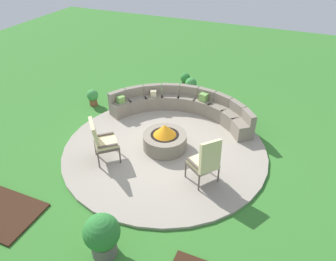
{
  "coord_description": "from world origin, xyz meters",
  "views": [
    {
      "loc": [
        2.6,
        -5.93,
        4.86
      ],
      "look_at": [
        0.0,
        0.2,
        0.45
      ],
      "focal_mm": 34.31,
      "sensor_mm": 36.0,
      "label": 1
    }
  ],
  "objects_px": {
    "fire_pit": "(165,139)",
    "lounge_chair_front_left": "(102,140)",
    "lounge_chair_front_right": "(206,161)",
    "potted_plant_3": "(102,235)",
    "curved_stone_bench": "(184,106)",
    "potted_plant_2": "(185,80)",
    "potted_plant_0": "(93,97)",
    "potted_plant_1": "(191,86)"
  },
  "relations": [
    {
      "from": "fire_pit",
      "to": "potted_plant_2",
      "type": "bearing_deg",
      "value": 102.2
    },
    {
      "from": "lounge_chair_front_right",
      "to": "potted_plant_0",
      "type": "bearing_deg",
      "value": 99.81
    },
    {
      "from": "fire_pit",
      "to": "curved_stone_bench",
      "type": "bearing_deg",
      "value": 94.81
    },
    {
      "from": "curved_stone_bench",
      "to": "lounge_chair_front_right",
      "type": "distance_m",
      "value": 2.89
    },
    {
      "from": "potted_plant_0",
      "to": "potted_plant_1",
      "type": "bearing_deg",
      "value": 35.63
    },
    {
      "from": "fire_pit",
      "to": "potted_plant_1",
      "type": "height_order",
      "value": "fire_pit"
    },
    {
      "from": "potted_plant_0",
      "to": "potted_plant_2",
      "type": "distance_m",
      "value": 3.11
    },
    {
      "from": "potted_plant_0",
      "to": "potted_plant_3",
      "type": "xyz_separation_m",
      "value": [
        3.2,
        -4.41,
        0.19
      ]
    },
    {
      "from": "lounge_chair_front_left",
      "to": "potted_plant_1",
      "type": "bearing_deg",
      "value": 127.78
    },
    {
      "from": "curved_stone_bench",
      "to": "potted_plant_3",
      "type": "bearing_deg",
      "value": -85.54
    },
    {
      "from": "lounge_chair_front_left",
      "to": "curved_stone_bench",
      "type": "bearing_deg",
      "value": 117.49
    },
    {
      "from": "lounge_chair_front_left",
      "to": "lounge_chair_front_right",
      "type": "height_order",
      "value": "lounge_chair_front_right"
    },
    {
      "from": "lounge_chair_front_right",
      "to": "fire_pit",
      "type": "bearing_deg",
      "value": 93.4
    },
    {
      "from": "potted_plant_1",
      "to": "potted_plant_0",
      "type": "bearing_deg",
      "value": -144.37
    },
    {
      "from": "fire_pit",
      "to": "potted_plant_0",
      "type": "xyz_separation_m",
      "value": [
        -2.96,
        1.25,
        -0.03
      ]
    },
    {
      "from": "lounge_chair_front_right",
      "to": "potted_plant_2",
      "type": "bearing_deg",
      "value": 61.24
    },
    {
      "from": "potted_plant_1",
      "to": "potted_plant_3",
      "type": "distance_m",
      "value": 6.27
    },
    {
      "from": "lounge_chair_front_left",
      "to": "lounge_chair_front_right",
      "type": "xyz_separation_m",
      "value": [
        2.42,
        0.19,
        0.01
      ]
    },
    {
      "from": "lounge_chair_front_right",
      "to": "curved_stone_bench",
      "type": "bearing_deg",
      "value": 65.38
    },
    {
      "from": "lounge_chair_front_right",
      "to": "potted_plant_3",
      "type": "distance_m",
      "value": 2.57
    },
    {
      "from": "curved_stone_bench",
      "to": "potted_plant_1",
      "type": "xyz_separation_m",
      "value": [
        -0.27,
        1.39,
        -0.01
      ]
    },
    {
      "from": "lounge_chair_front_right",
      "to": "potted_plant_3",
      "type": "xyz_separation_m",
      "value": [
        -1.04,
        -2.34,
        -0.16
      ]
    },
    {
      "from": "curved_stone_bench",
      "to": "lounge_chair_front_right",
      "type": "relative_size",
      "value": 3.63
    },
    {
      "from": "lounge_chair_front_left",
      "to": "potted_plant_0",
      "type": "distance_m",
      "value": 2.92
    },
    {
      "from": "curved_stone_bench",
      "to": "lounge_chair_front_right",
      "type": "height_order",
      "value": "lounge_chair_front_right"
    },
    {
      "from": "fire_pit",
      "to": "potted_plant_0",
      "type": "relative_size",
      "value": 2.09
    },
    {
      "from": "curved_stone_bench",
      "to": "potted_plant_0",
      "type": "relative_size",
      "value": 8.01
    },
    {
      "from": "potted_plant_0",
      "to": "potted_plant_1",
      "type": "xyz_separation_m",
      "value": [
        2.55,
        1.83,
        0.04
      ]
    },
    {
      "from": "lounge_chair_front_right",
      "to": "potted_plant_2",
      "type": "distance_m",
      "value": 4.71
    },
    {
      "from": "fire_pit",
      "to": "potted_plant_1",
      "type": "xyz_separation_m",
      "value": [
        -0.41,
        3.08,
        0.02
      ]
    },
    {
      "from": "lounge_chair_front_right",
      "to": "potted_plant_3",
      "type": "bearing_deg",
      "value": -168.25
    },
    {
      "from": "potted_plant_0",
      "to": "potted_plant_1",
      "type": "distance_m",
      "value": 3.14
    },
    {
      "from": "lounge_chair_front_left",
      "to": "potted_plant_3",
      "type": "height_order",
      "value": "lounge_chair_front_left"
    },
    {
      "from": "fire_pit",
      "to": "lounge_chair_front_left",
      "type": "relative_size",
      "value": 0.97
    },
    {
      "from": "potted_plant_2",
      "to": "lounge_chair_front_right",
      "type": "bearing_deg",
      "value": -64.52
    },
    {
      "from": "lounge_chair_front_left",
      "to": "potted_plant_2",
      "type": "xyz_separation_m",
      "value": [
        0.4,
        4.43,
        -0.3
      ]
    },
    {
      "from": "curved_stone_bench",
      "to": "potted_plant_0",
      "type": "xyz_separation_m",
      "value": [
        -2.82,
        -0.44,
        -0.05
      ]
    },
    {
      "from": "curved_stone_bench",
      "to": "potted_plant_0",
      "type": "bearing_deg",
      "value": -171.2
    },
    {
      "from": "potted_plant_1",
      "to": "potted_plant_3",
      "type": "relative_size",
      "value": 0.69
    },
    {
      "from": "lounge_chair_front_left",
      "to": "lounge_chair_front_right",
      "type": "bearing_deg",
      "value": 52.22
    },
    {
      "from": "potted_plant_3",
      "to": "potted_plant_2",
      "type": "bearing_deg",
      "value": 98.45
    },
    {
      "from": "potted_plant_0",
      "to": "fire_pit",
      "type": "bearing_deg",
      "value": -22.93
    }
  ]
}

